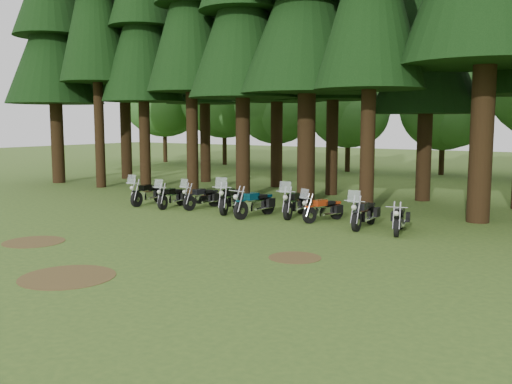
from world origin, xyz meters
TOP-DOWN VIEW (x-y plane):
  - ground at (0.00, 0.00)m, footprint 120.00×120.00m
  - pine_front_0 at (-16.20, 9.28)m, footprint 5.49×5.49m
  - pine_front_2 at (-9.78, 9.82)m, footprint 4.32×4.32m
  - pine_back_0 at (-14.68, 13.25)m, footprint 5.00×5.00m
  - pine_back_1 at (-9.26, 14.35)m, footprint 4.52×4.52m
  - pine_back_2 at (-4.38, 14.40)m, footprint 4.85×4.85m
  - pine_back_4 at (4.04, 13.25)m, footprint 4.94×4.94m
  - decid_0 at (-22.10, 25.26)m, footprint 8.00×7.78m
  - decid_1 at (-15.99, 25.76)m, footprint 7.91×7.69m
  - decid_2 at (-10.43, 24.78)m, footprint 6.72×6.53m
  - decid_3 at (-4.71, 25.13)m, footprint 6.12×5.95m
  - decid_4 at (1.58, 26.32)m, footprint 5.93×5.76m
  - dirt_patch_0 at (-3.00, -2.00)m, footprint 1.80×1.80m
  - dirt_patch_1 at (4.50, 0.50)m, footprint 1.40×1.40m
  - dirt_patch_2 at (1.00, -4.00)m, footprint 2.20×2.20m
  - motorcycle_0 at (-5.53, 5.52)m, footprint 0.49×2.20m
  - motorcycle_1 at (-4.11, 5.45)m, footprint 0.54×2.02m
  - motorcycle_2 at (-2.86, 5.89)m, footprint 0.53×2.09m
  - motorcycle_3 at (-1.35, 5.76)m, footprint 1.02×2.33m
  - motorcycle_4 at (0.08, 5.36)m, footprint 0.43×2.26m
  - motorcycle_5 at (1.33, 6.20)m, footprint 0.68×2.30m
  - motorcycle_6 at (2.67, 5.88)m, footprint 0.87×1.95m
  - motorcycle_7 at (4.39, 5.48)m, footprint 0.46×2.21m
  - motorcycle_8 at (5.66, 5.29)m, footprint 0.61×2.00m

SIDE VIEW (x-z plane):
  - ground at x=0.00m, z-range 0.00..0.00m
  - dirt_patch_0 at x=-3.00m, z-range 0.00..0.01m
  - dirt_patch_1 at x=4.50m, z-range 0.00..0.01m
  - dirt_patch_2 at x=1.00m, z-range 0.00..0.01m
  - motorcycle_6 at x=2.67m, z-range -0.21..1.04m
  - motorcycle_8 at x=5.66m, z-range 0.01..0.83m
  - motorcycle_1 at x=-4.11m, z-range -0.21..1.06m
  - motorcycle_2 at x=-2.86m, z-range -0.22..1.09m
  - motorcycle_0 at x=-5.53m, z-range -0.23..1.15m
  - motorcycle_7 at x=4.39m, z-range -0.23..1.16m
  - motorcycle_4 at x=0.08m, z-range 0.01..0.93m
  - motorcycle_5 at x=1.33m, z-range -0.24..1.20m
  - motorcycle_3 at x=-1.35m, z-range -0.25..1.24m
  - decid_4 at x=1.58m, z-range 0.67..8.07m
  - decid_3 at x=-4.71m, z-range 0.69..8.34m
  - decid_2 at x=-10.43m, z-range 0.76..9.15m
  - decid_1 at x=-15.99m, z-range 0.89..10.77m
  - decid_0 at x=-22.10m, z-range 0.90..10.90m
  - pine_back_4 at x=4.04m, z-range 1.36..15.14m
  - pine_front_0 at x=-16.20m, z-range 1.60..17.77m
  - pine_back_1 at x=-9.26m, z-range 1.60..17.82m
  - pine_front_2 at x=-9.78m, z-range 1.60..17.82m
  - pine_back_2 at x=-4.38m, z-range 1.61..17.91m
  - pine_back_0 at x=-14.68m, z-range 1.70..18.91m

